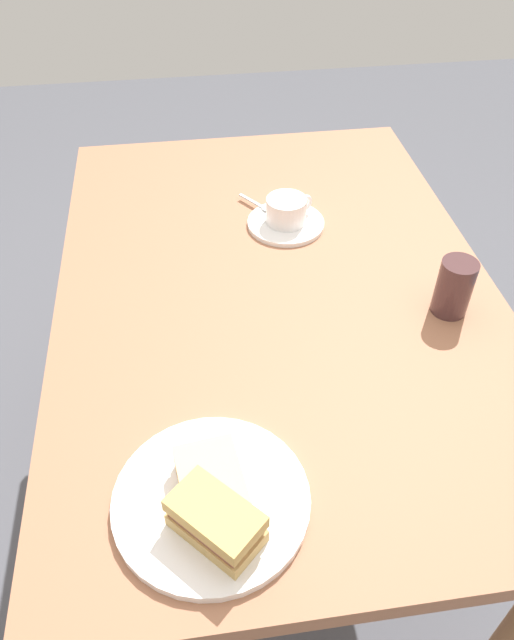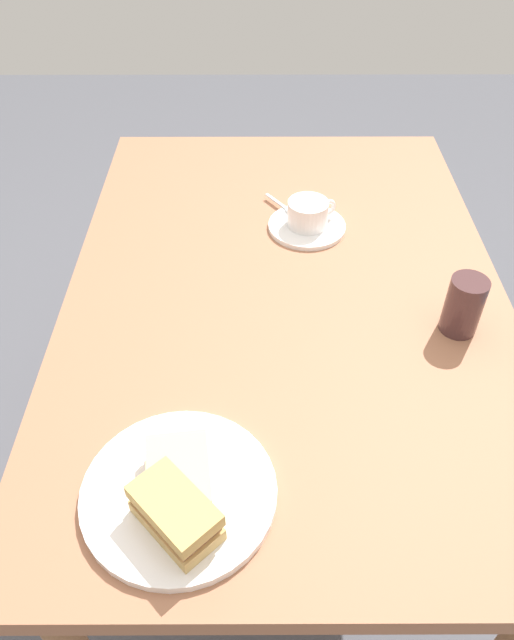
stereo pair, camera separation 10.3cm
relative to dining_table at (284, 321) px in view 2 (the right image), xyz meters
The scene contains 9 objects.
ground_plane 0.67m from the dining_table, ahead, with size 6.00×6.00×0.00m, color #505158.
dining_table is the anchor object (origin of this frame).
sandwich_plate 0.48m from the dining_table, 20.11° to the right, with size 0.27×0.27×0.01m, color white.
sandwich_front 0.48m from the dining_table, 20.08° to the right, with size 0.12×0.10×0.05m.
sandwich_back 0.53m from the dining_table, 17.86° to the right, with size 0.13×0.13×0.06m.
coffee_saucer 0.22m from the dining_table, 164.84° to the left, with size 0.16×0.16×0.01m, color white.
coffee_cup 0.24m from the dining_table, 164.51° to the left, with size 0.08×0.11×0.05m.
spoon 0.27m from the dining_table, behind, with size 0.09×0.07×0.01m.
drinking_glass 0.35m from the dining_table, 68.69° to the left, with size 0.06×0.06×0.11m, color #482C2D.
Camera 2 is at (0.88, -0.06, 1.50)m, focal length 33.98 mm.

